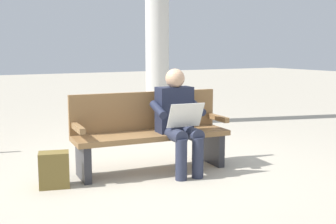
{
  "coord_description": "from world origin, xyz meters",
  "views": [
    {
      "loc": [
        2.18,
        4.33,
        1.4
      ],
      "look_at": [
        -0.12,
        0.15,
        0.7
      ],
      "focal_mm": 46.13,
      "sensor_mm": 36.0,
      "label": 1
    }
  ],
  "objects_px": {
    "bench_near": "(150,131)",
    "support_pillar": "(157,16)",
    "person_seated": "(178,118)",
    "backpack": "(54,170)"
  },
  "relations": [
    {
      "from": "bench_near",
      "to": "support_pillar",
      "type": "height_order",
      "value": "support_pillar"
    },
    {
      "from": "support_pillar",
      "to": "person_seated",
      "type": "bearing_deg",
      "value": 66.72
    },
    {
      "from": "bench_near",
      "to": "backpack",
      "type": "distance_m",
      "value": 1.18
    },
    {
      "from": "bench_near",
      "to": "support_pillar",
      "type": "distance_m",
      "value": 3.5
    },
    {
      "from": "person_seated",
      "to": "backpack",
      "type": "height_order",
      "value": "person_seated"
    },
    {
      "from": "backpack",
      "to": "support_pillar",
      "type": "bearing_deg",
      "value": -133.02
    },
    {
      "from": "backpack",
      "to": "bench_near",
      "type": "bearing_deg",
      "value": -174.3
    },
    {
      "from": "person_seated",
      "to": "support_pillar",
      "type": "height_order",
      "value": "support_pillar"
    },
    {
      "from": "person_seated",
      "to": "backpack",
      "type": "distance_m",
      "value": 1.46
    },
    {
      "from": "person_seated",
      "to": "support_pillar",
      "type": "bearing_deg",
      "value": -108.28
    }
  ]
}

